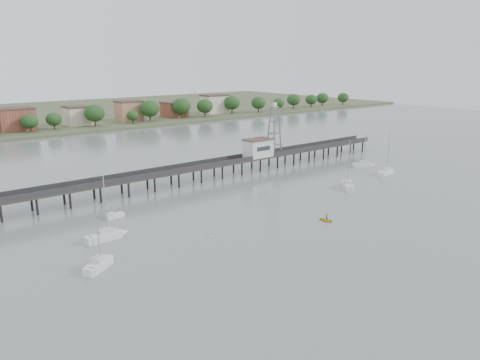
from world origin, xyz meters
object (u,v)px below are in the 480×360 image
object	(u,v)px
yellow_dinghy	(326,221)
lattice_tower	(274,131)
sailboat_b	(111,235)
white_tender	(115,216)
sailboat_d	(388,172)
pier	(186,170)
sailboat_e	(366,165)
sailboat_c	(347,185)
sailboat_a	(103,262)

from	to	relation	value
yellow_dinghy	lattice_tower	bearing A→B (deg)	51.57
sailboat_b	yellow_dinghy	bearing A→B (deg)	-30.05
sailboat_b	white_tender	world-z (taller)	sailboat_b
sailboat_d	pier	bearing A→B (deg)	141.93
pier	yellow_dinghy	size ratio (longest dim) A/B	52.76
lattice_tower	sailboat_d	size ratio (longest dim) A/B	1.21
lattice_tower	white_tender	distance (m)	60.63
lattice_tower	sailboat_e	size ratio (longest dim) A/B	1.42
sailboat_c	sailboat_b	bearing A→B (deg)	127.23
sailboat_b	sailboat_d	bearing A→B (deg)	-5.74
white_tender	pier	bearing A→B (deg)	26.19
sailboat_e	pier	bearing A→B (deg)	-166.62
lattice_tower	white_tender	world-z (taller)	lattice_tower
lattice_tower	pier	bearing A→B (deg)	-180.00
sailboat_c	sailboat_b	distance (m)	62.01
sailboat_d	lattice_tower	bearing A→B (deg)	115.18
lattice_tower	sailboat_a	xyz separation A→B (m)	(-69.65, -34.57, -10.45)
pier	sailboat_c	xyz separation A→B (m)	(29.85, -28.96, -3.15)
sailboat_c	yellow_dinghy	xyz separation A→B (m)	(-24.21, -13.91, -0.64)
lattice_tower	yellow_dinghy	distance (m)	51.28
lattice_tower	yellow_dinghy	bearing A→B (deg)	-121.09
sailboat_d	sailboat_b	size ratio (longest dim) A/B	1.02
lattice_tower	sailboat_c	bearing A→B (deg)	-93.26
pier	sailboat_a	distance (m)	51.57
pier	sailboat_d	world-z (taller)	sailboat_d
sailboat_b	white_tender	xyz separation A→B (m)	(5.41, 10.34, -0.21)
white_tender	yellow_dinghy	bearing A→B (deg)	-43.34
white_tender	sailboat_d	bearing A→B (deg)	-11.16
pier	sailboat_c	world-z (taller)	sailboat_c
pier	yellow_dinghy	world-z (taller)	pier
yellow_dinghy	sailboat_a	bearing A→B (deg)	161.92
sailboat_a	sailboat_c	xyz separation A→B (m)	(68.00, 5.60, -0.01)
lattice_tower	sailboat_a	bearing A→B (deg)	-153.60
lattice_tower	yellow_dinghy	xyz separation A→B (m)	(-25.85, -42.87, -11.10)
sailboat_e	sailboat_c	bearing A→B (deg)	-122.47
sailboat_c	sailboat_d	xyz separation A→B (m)	(20.66, 1.73, 0.00)
sailboat_e	white_tender	world-z (taller)	sailboat_e
sailboat_a	sailboat_b	world-z (taller)	sailboat_b
sailboat_d	sailboat_b	world-z (taller)	sailboat_d
sailboat_c	sailboat_e	bearing A→B (deg)	-22.88
sailboat_e	sailboat_a	world-z (taller)	sailboat_a
pier	sailboat_b	distance (m)	40.20
pier	yellow_dinghy	xyz separation A→B (m)	(5.65, -42.87, -3.79)
sailboat_a	sailboat_b	bearing A→B (deg)	25.26
yellow_dinghy	white_tender	bearing A→B (deg)	130.61
pier	sailboat_c	distance (m)	41.71
sailboat_e	white_tender	distance (m)	79.66
white_tender	sailboat_a	bearing A→B (deg)	-120.46
sailboat_d	sailboat_c	bearing A→B (deg)	175.04
pier	sailboat_a	world-z (taller)	sailboat_a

